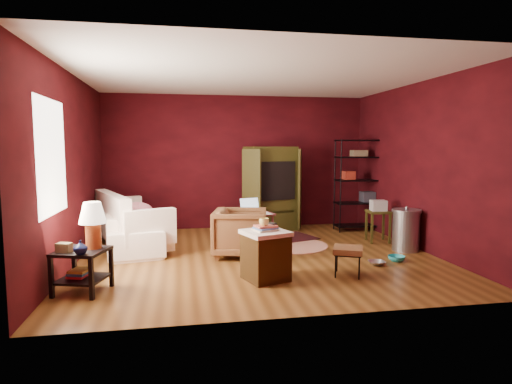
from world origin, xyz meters
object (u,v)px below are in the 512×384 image
(hamper, at_px, (266,254))
(laptop_desk, at_px, (253,217))
(side_table, at_px, (87,238))
(wire_shelving, at_px, (359,181))
(tv_armoire, at_px, (271,187))
(armchair, at_px, (240,230))
(sofa, at_px, (131,223))

(hamper, bearing_deg, laptop_desk, 84.86)
(side_table, relative_size, wire_shelving, 0.57)
(tv_armoire, xyz_separation_m, wire_shelving, (1.77, -0.30, 0.13))
(side_table, relative_size, laptop_desk, 1.32)
(hamper, xyz_separation_m, tv_armoire, (0.77, 3.24, 0.56))
(armchair, distance_m, hamper, 1.28)
(wire_shelving, bearing_deg, side_table, -145.78)
(tv_armoire, bearing_deg, hamper, -118.55)
(sofa, relative_size, wire_shelving, 1.16)
(armchair, bearing_deg, sofa, 75.00)
(armchair, xyz_separation_m, side_table, (-2.02, -1.33, 0.23))
(side_table, height_order, laptop_desk, side_table)
(laptop_desk, distance_m, wire_shelving, 2.59)
(hamper, xyz_separation_m, wire_shelving, (2.54, 2.93, 0.69))
(sofa, xyz_separation_m, hamper, (1.92, -2.21, -0.09))
(wire_shelving, bearing_deg, hamper, -129.09)
(hamper, xyz_separation_m, laptop_desk, (0.18, 2.01, 0.17))
(tv_armoire, height_order, wire_shelving, wire_shelving)
(armchair, relative_size, hamper, 1.11)
(side_table, height_order, hamper, side_table)
(side_table, bearing_deg, laptop_desk, 41.36)
(armchair, distance_m, tv_armoire, 2.22)
(side_table, relative_size, hamper, 1.44)
(tv_armoire, bearing_deg, sofa, -174.34)
(hamper, relative_size, laptop_desk, 0.91)
(sofa, height_order, armchair, sofa)
(sofa, bearing_deg, tv_armoire, -79.58)
(laptop_desk, relative_size, wire_shelving, 0.43)
(armchair, relative_size, side_table, 0.77)
(sofa, height_order, wire_shelving, wire_shelving)
(armchair, height_order, tv_armoire, tv_armoire)
(tv_armoire, relative_size, wire_shelving, 0.92)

